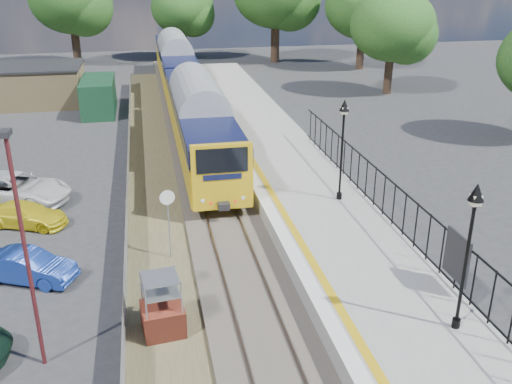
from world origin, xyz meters
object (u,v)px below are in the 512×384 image
object	(u,v)px
victorian_lamp_north	(343,127)
car_yellow	(26,215)
speed_sign	(168,212)
train	(184,82)
victorian_lamp_south	(472,224)
car_blue	(27,267)
carpark_lamp	(24,240)
car_white	(14,189)
brick_plinth	(162,306)

from	to	relation	value
victorian_lamp_north	car_yellow	size ratio (longest dim) A/B	1.26
speed_sign	car_yellow	distance (m)	7.61
car_yellow	victorian_lamp_north	bearing A→B (deg)	-75.51
victorian_lamp_north	train	bearing A→B (deg)	104.36
victorian_lamp_south	victorian_lamp_north	bearing A→B (deg)	91.15
car_blue	car_yellow	world-z (taller)	car_blue
carpark_lamp	car_white	world-z (taller)	carpark_lamp
car_white	car_yellow	bearing A→B (deg)	-139.58
victorian_lamp_south	speed_sign	world-z (taller)	victorian_lamp_south
car_blue	car_yellow	size ratio (longest dim) A/B	0.98
car_blue	car_yellow	xyz separation A→B (m)	(-0.85, 4.96, -0.06)
carpark_lamp	car_blue	size ratio (longest dim) A/B	1.98
victorian_lamp_south	car_white	size ratio (longest dim) A/B	0.86
carpark_lamp	car_blue	bearing A→B (deg)	103.79
car_yellow	car_white	xyz separation A→B (m)	(-0.96, 2.77, 0.22)
victorian_lamp_south	car_white	xyz separation A→B (m)	(-15.05, 14.58, -3.55)
train	car_yellow	distance (m)	20.83
car_blue	car_white	size ratio (longest dim) A/B	0.67
car_blue	brick_plinth	bearing A→B (deg)	-107.54
brick_plinth	victorian_lamp_north	bearing A→B (deg)	41.36
train	victorian_lamp_south	bearing A→B (deg)	-79.84
car_blue	victorian_lamp_north	bearing A→B (deg)	-52.66
victorian_lamp_north	car_blue	bearing A→B (deg)	-166.45
victorian_lamp_north	train	distance (m)	21.46
victorian_lamp_south	brick_plinth	size ratio (longest dim) A/B	2.23
carpark_lamp	car_blue	xyz separation A→B (m)	(-1.22, 4.98, -3.46)
carpark_lamp	car_yellow	size ratio (longest dim) A/B	1.95
victorian_lamp_north	speed_sign	bearing A→B (deg)	-162.33
brick_plinth	speed_sign	xyz separation A→B (m)	(0.51, 4.83, 1.02)
car_blue	victorian_lamp_south	bearing A→B (deg)	-93.57
car_blue	car_yellow	distance (m)	5.03
victorian_lamp_north	train	size ratio (longest dim) A/B	0.11
speed_sign	car_yellow	bearing A→B (deg)	134.02
train	brick_plinth	bearing A→B (deg)	-96.13
car_yellow	car_blue	bearing A→B (deg)	-148.38
victorian_lamp_south	car_yellow	bearing A→B (deg)	140.04
victorian_lamp_north	car_blue	distance (m)	13.93
victorian_lamp_north	car_yellow	distance (m)	14.51
victorian_lamp_north	speed_sign	distance (m)	8.50
victorian_lamp_north	car_blue	world-z (taller)	victorian_lamp_north
brick_plinth	car_white	world-z (taller)	brick_plinth
carpark_lamp	car_blue	distance (m)	6.18
victorian_lamp_south	car_blue	size ratio (longest dim) A/B	1.28
victorian_lamp_south	carpark_lamp	bearing A→B (deg)	171.13
victorian_lamp_north	train	xyz separation A→B (m)	(-5.30, 20.70, -1.96)
victorian_lamp_south	brick_plinth	distance (m)	9.52
victorian_lamp_north	brick_plinth	xyz separation A→B (m)	(-8.31, -7.32, -3.31)
speed_sign	car_blue	bearing A→B (deg)	176.38
car_white	train	bearing A→B (deg)	-9.30
car_yellow	car_white	distance (m)	2.93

